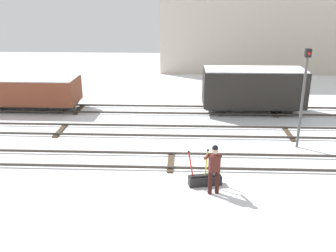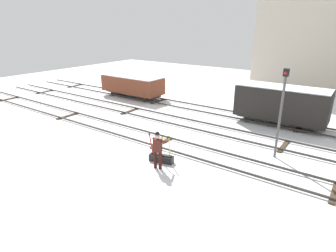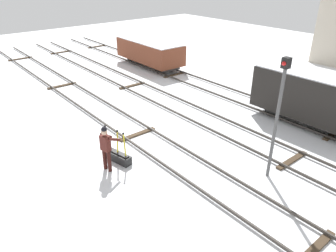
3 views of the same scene
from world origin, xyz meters
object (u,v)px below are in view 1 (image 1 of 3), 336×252
signal_post (304,90)px  freight_car_far_end (253,88)px  rail_worker (214,166)px  freight_car_mid_siding (28,91)px  switch_lever_frame (205,179)px

signal_post → freight_car_far_end: signal_post is taller
rail_worker → freight_car_mid_siding: size_ratio=0.31×
signal_post → freight_car_far_end: (-1.24, 5.31, -1.23)m
switch_lever_frame → freight_car_mid_siding: freight_car_mid_siding is taller
rail_worker → signal_post: (4.20, 4.47, 1.66)m
signal_post → rail_worker: bearing=-133.2°
switch_lever_frame → freight_car_far_end: size_ratio=0.25×
signal_post → freight_car_far_end: 5.59m
switch_lever_frame → freight_car_mid_siding: 13.78m
switch_lever_frame → rail_worker: size_ratio=0.77×
freight_car_mid_siding → switch_lever_frame: bearing=-41.1°
freight_car_mid_siding → freight_car_far_end: (13.48, 0.00, 0.32)m
signal_post → switch_lever_frame: bearing=-139.2°
switch_lever_frame → freight_car_mid_siding: bearing=126.2°
switch_lever_frame → signal_post: (4.47, 3.86, 2.49)m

